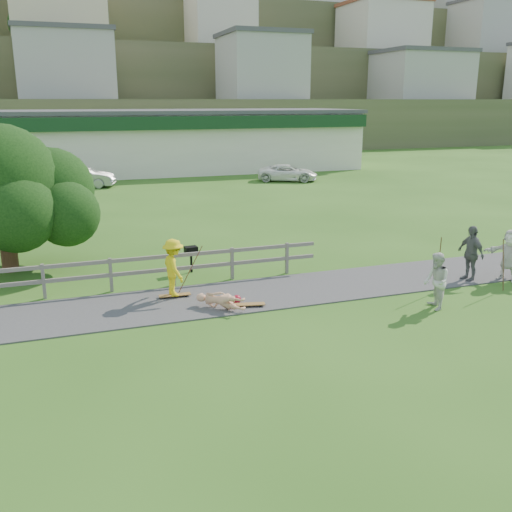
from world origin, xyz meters
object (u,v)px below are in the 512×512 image
object	(u,v)px
bbq	(191,259)
spectator_d	(509,255)
spectator_a	(436,281)
car_white	(288,173)
skater_fallen	(221,301)
car_silver	(82,177)
tree	(4,208)
skater_rider	(174,271)
spectator_b	(471,253)

from	to	relation	value
bbq	spectator_d	bearing A→B (deg)	-30.09
spectator_a	car_white	bearing A→B (deg)	-176.68
skater_fallen	car_silver	world-z (taller)	car_silver
skater_fallen	tree	world-z (taller)	tree
spectator_a	tree	bearing A→B (deg)	-108.03
car_silver	bbq	xyz separation A→B (m)	(2.55, -22.49, -0.26)
spectator_d	tree	distance (m)	17.30
bbq	skater_fallen	bearing A→B (deg)	-96.53
skater_rider	spectator_a	size ratio (longest dim) A/B	1.05
spectator_b	spectator_d	bearing A→B (deg)	66.26
skater_rider	bbq	size ratio (longest dim) A/B	1.88
skater_rider	spectator_a	bearing A→B (deg)	-124.84
skater_fallen	spectator_b	distance (m)	8.69
spectator_a	spectator_d	world-z (taller)	spectator_d
skater_fallen	car_white	xyz separation A→B (m)	(12.24, 24.68, 0.34)
skater_fallen	spectator_a	bearing A→B (deg)	-63.36
skater_fallen	tree	xyz separation A→B (m)	(-5.99, 6.26, 1.98)
tree	car_silver	bearing A→B (deg)	80.17
spectator_d	car_silver	distance (m)	29.64
spectator_a	bbq	world-z (taller)	spectator_a
car_silver	bbq	size ratio (longest dim) A/B	4.73
spectator_a	spectator_b	size ratio (longest dim) A/B	0.89
car_white	tree	distance (m)	25.97
skater_fallen	spectator_a	world-z (taller)	spectator_a
skater_fallen	tree	distance (m)	8.89
spectator_b	car_silver	bearing A→B (deg)	-160.96
skater_rider	car_white	bearing A→B (deg)	-38.47
spectator_a	car_silver	size ratio (longest dim) A/B	0.38
spectator_a	spectator_d	distance (m)	4.25
spectator_a	car_silver	xyz separation A→B (m)	(-8.39, 28.42, -0.11)
skater_fallen	bbq	world-z (taller)	bbq
car_silver	bbq	distance (m)	22.63
tree	spectator_a	bearing A→B (deg)	-34.74
spectator_d	car_silver	size ratio (longest dim) A/B	0.40
spectator_a	car_silver	bearing A→B (deg)	-146.84
skater_rider	bbq	world-z (taller)	skater_rider
car_white	bbq	bearing A→B (deg)	173.96
tree	skater_rider	bearing A→B (deg)	-44.40
tree	bbq	xyz separation A→B (m)	(6.04, -2.31, -1.79)
spectator_d	spectator_a	bearing A→B (deg)	-97.13
skater_fallen	spectator_a	distance (m)	6.24
spectator_a	skater_fallen	bearing A→B (deg)	-91.88
skater_rider	spectator_d	bearing A→B (deg)	-108.68
skater_rider	skater_fallen	bearing A→B (deg)	-152.20
skater_fallen	car_silver	distance (m)	26.56
spectator_b	bbq	size ratio (longest dim) A/B	2.01
skater_rider	spectator_b	size ratio (longest dim) A/B	0.93
spectator_b	car_silver	size ratio (longest dim) A/B	0.43
skater_rider	skater_fallen	xyz separation A→B (m)	(1.06, -1.43, -0.60)
spectator_a	spectator_b	xyz separation A→B (m)	(2.77, 1.93, 0.10)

